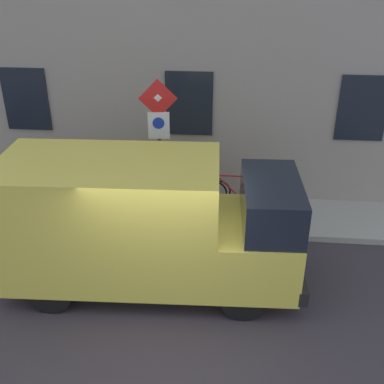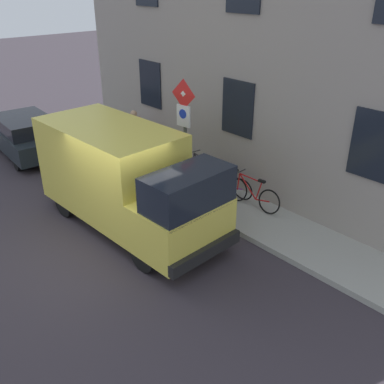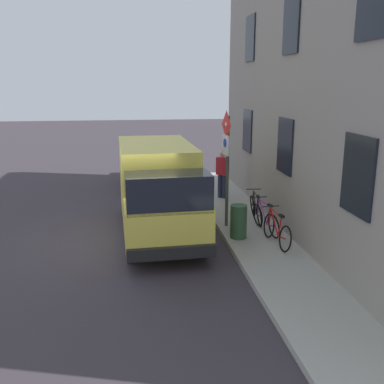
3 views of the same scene
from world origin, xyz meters
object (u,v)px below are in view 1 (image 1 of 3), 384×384
at_px(bicycle_purple, 195,191).
at_px(pedestrian, 33,171).
at_px(bicycle_red, 235,193).
at_px(sign_post_stacked, 159,135).
at_px(litter_bin, 208,206).
at_px(bicycle_black, 156,189).
at_px(delivery_van, 145,222).

relative_size(bicycle_purple, pedestrian, 0.99).
relative_size(bicycle_red, pedestrian, 1.00).
distance_m(sign_post_stacked, pedestrian, 3.41).
relative_size(sign_post_stacked, bicycle_red, 1.85).
xyz_separation_m(bicycle_purple, pedestrian, (-0.43, 3.80, 0.56)).
height_order(bicycle_red, litter_bin, litter_bin).
bearing_deg(bicycle_black, bicycle_purple, -174.65).
relative_size(bicycle_black, pedestrian, 1.00).
height_order(bicycle_purple, pedestrian, pedestrian).
height_order(delivery_van, bicycle_red, delivery_van).
height_order(sign_post_stacked, delivery_van, sign_post_stacked).
relative_size(bicycle_purple, litter_bin, 1.90).
xyz_separation_m(bicycle_red, bicycle_purple, (-0.00, 0.96, 0.00)).
bearing_deg(pedestrian, bicycle_purple, -132.76).
relative_size(bicycle_black, litter_bin, 1.90).
xyz_separation_m(bicycle_black, pedestrian, (-0.43, 2.84, 0.56)).
distance_m(bicycle_black, litter_bin, 1.57).
relative_size(sign_post_stacked, litter_bin, 3.53).
bearing_deg(bicycle_red, delivery_van, 56.76).
bearing_deg(bicycle_purple, pedestrian, -1.09).
bearing_deg(delivery_van, sign_post_stacked, 88.20).
relative_size(bicycle_red, litter_bin, 1.91).
distance_m(delivery_van, litter_bin, 2.41).
distance_m(bicycle_black, pedestrian, 2.93).
bearing_deg(sign_post_stacked, bicycle_purple, -34.09).
bearing_deg(bicycle_black, delivery_van, 101.51).
bearing_deg(litter_bin, bicycle_purple, 22.80).
relative_size(bicycle_red, bicycle_black, 1.00).
relative_size(bicycle_purple, bicycle_black, 1.00).
bearing_deg(bicycle_red, bicycle_purple, -4.20).
bearing_deg(sign_post_stacked, pedestrian, 79.85).
bearing_deg(delivery_van, pedestrian, 139.49).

